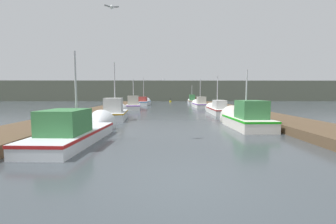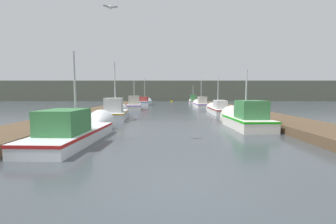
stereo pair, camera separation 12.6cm
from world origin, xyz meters
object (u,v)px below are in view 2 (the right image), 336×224
object	(u,v)px
fishing_boat_4	(134,105)
mooring_piling_0	(122,106)
fishing_boat_0	(79,130)
fishing_boat_2	(116,112)
seagull_lead	(164,80)
mooring_piling_2	(260,117)
fishing_boat_6	(145,102)
fishing_boat_5	(200,104)
seagull_1	(110,7)
channel_buoy	(171,102)
fishing_boat_7	(193,101)
mooring_piling_1	(197,99)
fishing_boat_1	(244,118)
fishing_boat_3	(217,109)

from	to	relation	value
fishing_boat_4	mooring_piling_0	distance (m)	1.44
fishing_boat_0	fishing_boat_2	bearing A→B (deg)	94.06
mooring_piling_0	seagull_lead	xyz separation A→B (m)	(4.87, 1.73, 3.12)
fishing_boat_4	mooring_piling_2	distance (m)	16.43
mooring_piling_0	seagull_lead	world-z (taller)	seagull_lead
fishing_boat_4	fishing_boat_6	size ratio (longest dim) A/B	0.81
mooring_piling_0	fishing_boat_4	bearing A→B (deg)	20.13
fishing_boat_0	fishing_boat_2	world-z (taller)	fishing_boat_2
fishing_boat_5	mooring_piling_0	distance (m)	10.84
seagull_1	fishing_boat_4	bearing A→B (deg)	-102.17
fishing_boat_2	channel_buoy	xyz separation A→B (m)	(4.79, 29.59, -0.36)
mooring_piling_0	mooring_piling_2	bearing A→B (deg)	-49.75
fishing_boat_7	mooring_piling_1	xyz separation A→B (m)	(1.10, 2.91, 0.16)
fishing_boat_6	seagull_1	distance (m)	27.92
seagull_lead	fishing_boat_7	bearing A→B (deg)	87.64
fishing_boat_2	fishing_boat_4	bearing A→B (deg)	84.69
seagull_1	mooring_piling_0	bearing A→B (deg)	-97.57
fishing_boat_1	fishing_boat_7	distance (m)	27.73
mooring_piling_2	mooring_piling_1	bearing A→B (deg)	89.84
fishing_boat_1	fishing_boat_2	bearing A→B (deg)	151.05
fishing_boat_7	fishing_boat_5	bearing A→B (deg)	-87.02
fishing_boat_0	mooring_piling_0	xyz separation A→B (m)	(-1.56, 16.73, 0.07)
fishing_boat_1	fishing_boat_6	xyz separation A→B (m)	(-8.15, 23.60, -0.07)
seagull_lead	channel_buoy	bearing A→B (deg)	105.43
channel_buoy	seagull_1	xyz separation A→B (m)	(-3.00, -37.82, 5.19)
fishing_boat_6	channel_buoy	xyz separation A→B (m)	(4.49, 10.38, -0.30)
fishing_boat_2	mooring_piling_0	size ratio (longest dim) A/B	5.24
fishing_boat_4	fishing_boat_7	bearing A→B (deg)	52.89
fishing_boat_2	mooring_piling_0	distance (m)	9.03
fishing_boat_5	seagull_lead	world-z (taller)	fishing_boat_5
fishing_boat_4	channel_buoy	world-z (taller)	fishing_boat_4
fishing_boat_0	fishing_boat_1	world-z (taller)	fishing_boat_0
mooring_piling_1	mooring_piling_2	size ratio (longest dim) A/B	1.17
fishing_boat_7	fishing_boat_6	bearing A→B (deg)	-150.10
fishing_boat_2	fishing_boat_1	bearing A→B (deg)	-32.63
fishing_boat_2	seagull_1	world-z (taller)	seagull_1
fishing_boat_5	fishing_boat_3	bearing A→B (deg)	-90.18
seagull_lead	fishing_boat_1	bearing A→B (deg)	-52.66
fishing_boat_3	seagull_1	bearing A→B (deg)	-118.32
fishing_boat_1	seagull_1	world-z (taller)	seagull_1
mooring_piling_0	fishing_boat_2	bearing A→B (deg)	-81.47
fishing_boat_2	fishing_boat_7	distance (m)	24.86
mooring_piling_0	channel_buoy	world-z (taller)	mooring_piling_0
fishing_boat_5	mooring_piling_0	bearing A→B (deg)	-157.28
fishing_boat_0	fishing_boat_3	xyz separation A→B (m)	(8.58, 12.11, 0.01)
fishing_boat_0	mooring_piling_1	xyz separation A→B (m)	(9.43, 34.05, 0.25)
fishing_boat_0	fishing_boat_3	distance (m)	14.84
fishing_boat_3	mooring_piling_1	distance (m)	21.96
fishing_boat_0	fishing_boat_3	world-z (taller)	fishing_boat_0
fishing_boat_2	channel_buoy	distance (m)	29.98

